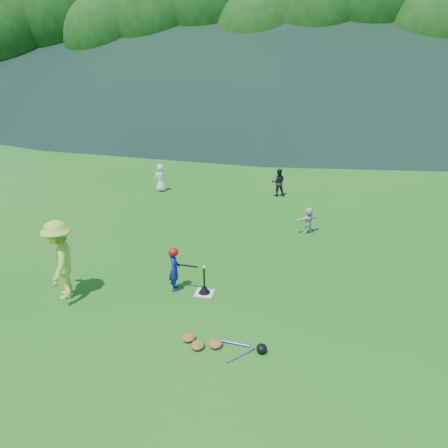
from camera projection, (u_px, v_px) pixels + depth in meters
The scene contains 13 objects.
ground at pixel (204, 293), 10.96m from camera, with size 120.00×120.00×0.00m, color #185814.
home_plate at pixel (204, 293), 10.96m from camera, with size 0.45×0.45×0.02m, color silver.
baseball at pixel (204, 267), 10.69m from camera, with size 0.08×0.08×0.08m, color white.
batter_child at pixel (174, 269), 10.94m from camera, with size 0.41×0.27×1.13m, color navy.
adult_coach at pixel (60, 260), 10.47m from camera, with size 1.29×0.74×2.00m, color #A5CC3C.
fielder_a at pixel (161, 178), 18.72m from camera, with size 0.58×0.38×1.18m, color silver.
fielder_b at pixel (278, 182), 18.12m from camera, with size 0.57×0.44×1.17m, color black.
fielder_d at pixel (308, 220), 14.42m from camera, with size 0.83×0.27×0.90m, color silver.
batting_tee at pixel (204, 289), 10.91m from camera, with size 0.30×0.30×0.68m.
batter_gear at pixel (174, 253), 10.77m from camera, with size 0.73×0.26×0.49m.
equipment_pile at pixel (216, 344), 8.97m from camera, with size 1.80×0.77×0.19m.
outfield_fence at pixel (284, 115), 36.21m from camera, with size 70.07×0.08×1.33m.
tree_line at pixel (296, 20), 38.71m from camera, with size 70.04×11.40×14.82m.
Camera 1 is at (2.36, -9.26, 5.67)m, focal length 35.00 mm.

